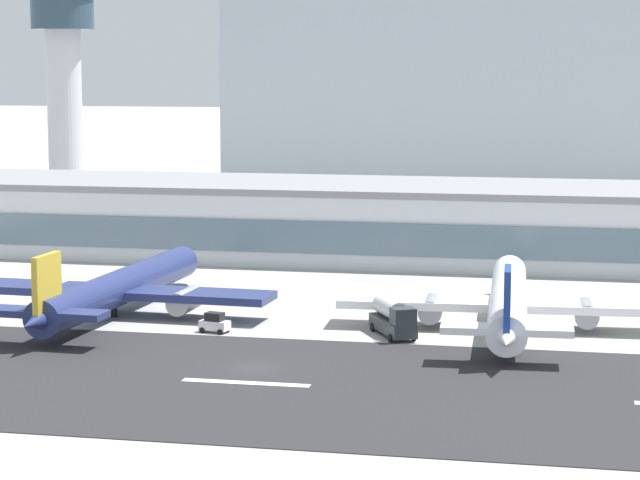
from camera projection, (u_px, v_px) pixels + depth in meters
ground_plane at (254, 369)px, 125.61m from camera, size 1400.00×1400.00×0.00m
runway_strip at (238, 383)px, 119.89m from camera, size 800.00×38.87×0.08m
runway_centreline_dash_4 at (246, 383)px, 119.72m from camera, size 12.00×1.20×0.01m
terminal_building at (371, 220)px, 196.28m from camera, size 164.05×27.15×11.22m
control_tower at (64, 82)px, 233.13m from camera, size 12.02×12.02×41.70m
distant_hotel_block at (492, 90)px, 279.59m from camera, size 109.63×38.23×46.34m
airliner_gold_tail_gate_1 at (115, 290)px, 150.88m from camera, size 37.09×46.43×9.69m
airliner_navy_tail_gate_2 at (508, 303)px, 142.97m from camera, size 37.75×45.91×9.58m
service_baggage_tug_0 at (215, 323)px, 142.23m from camera, size 3.49×2.50×2.20m
service_fuel_truck_2 at (393, 318)px, 140.17m from camera, size 6.29×8.72×3.95m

